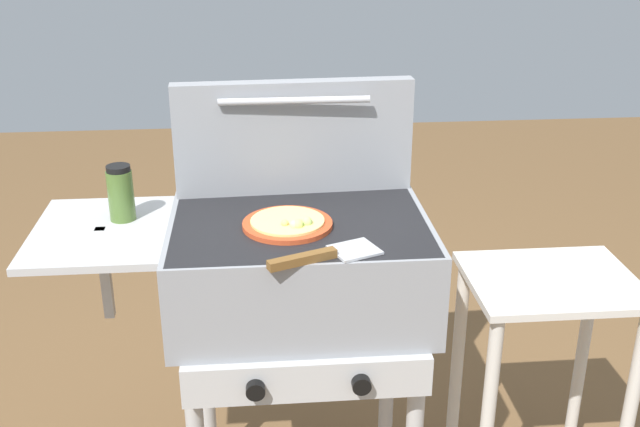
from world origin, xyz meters
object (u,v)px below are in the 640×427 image
(pizza_cheese, at_px, (288,224))
(sauce_jar, at_px, (121,193))
(grill, at_px, (295,275))
(prep_table, at_px, (544,344))
(spatula, at_px, (324,255))

(pizza_cheese, height_order, sauce_jar, sauce_jar)
(grill, distance_m, prep_table, 0.72)
(grill, relative_size, prep_table, 1.34)
(grill, xyz_separation_m, prep_table, (0.67, 0.00, -0.24))
(grill, bearing_deg, sauce_jar, 171.89)
(grill, relative_size, spatula, 3.66)
(spatula, bearing_deg, grill, 105.12)
(grill, relative_size, sauce_jar, 6.90)
(sauce_jar, bearing_deg, spatula, -29.13)
(pizza_cheese, bearing_deg, spatula, -68.47)
(sauce_jar, bearing_deg, pizza_cheese, -11.94)
(grill, xyz_separation_m, sauce_jar, (-0.42, 0.06, 0.21))
(sauce_jar, xyz_separation_m, prep_table, (1.09, -0.06, -0.45))
(sauce_jar, distance_m, prep_table, 1.18)
(spatula, height_order, prep_table, spatula)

